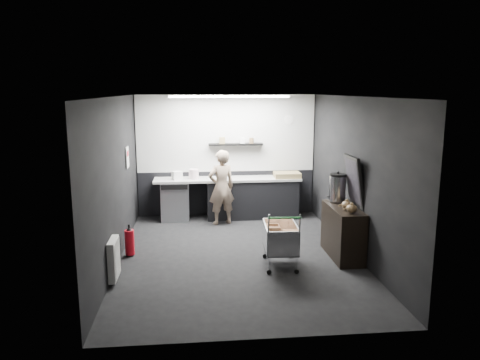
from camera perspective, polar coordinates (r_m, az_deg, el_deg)
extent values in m
plane|color=black|center=(8.15, -0.22, -9.20)|extent=(5.50, 5.50, 0.00)
plane|color=silver|center=(7.65, -0.23, 10.14)|extent=(5.50, 5.50, 0.00)
plane|color=black|center=(10.49, -1.68, 2.98)|extent=(5.50, 0.00, 5.50)
plane|color=black|center=(5.13, 2.75, -5.60)|extent=(5.50, 0.00, 5.50)
plane|color=black|center=(7.86, -14.90, -0.12)|extent=(0.00, 5.50, 5.50)
plane|color=black|center=(8.22, 13.79, 0.42)|extent=(0.00, 5.50, 5.50)
cube|color=silver|center=(10.42, -1.68, 5.69)|extent=(3.95, 0.02, 1.70)
cube|color=black|center=(10.63, -1.64, -1.58)|extent=(3.95, 0.02, 1.00)
cube|color=black|center=(10.35, -0.52, 4.38)|extent=(1.20, 0.22, 0.04)
cylinder|color=white|center=(10.57, 5.96, 7.35)|extent=(0.20, 0.03, 0.20)
cube|color=silver|center=(9.09, -13.57, 2.70)|extent=(0.02, 0.30, 0.40)
cube|color=red|center=(9.08, -13.56, 3.14)|extent=(0.02, 0.22, 0.10)
cube|color=white|center=(7.25, -15.15, -9.27)|extent=(0.10, 0.50, 0.60)
cube|color=white|center=(9.49, -1.33, 10.13)|extent=(2.40, 0.20, 0.04)
cube|color=black|center=(10.40, 1.51, -2.29)|extent=(2.00, 0.56, 0.85)
cube|color=#ABABA6|center=(10.25, -1.53, 0.09)|extent=(3.20, 0.60, 0.05)
cube|color=#9EA0A5|center=(10.32, -7.90, -2.48)|extent=(0.60, 0.58, 0.85)
cube|color=black|center=(9.95, -8.01, -0.90)|extent=(0.56, 0.02, 0.10)
imported|color=beige|center=(9.81, -2.28, -0.90)|extent=(0.66, 0.54, 1.58)
cube|color=silver|center=(7.65, 4.92, -8.34)|extent=(0.55, 0.82, 0.02)
cube|color=silver|center=(7.54, 3.10, -7.00)|extent=(0.07, 0.79, 0.42)
cube|color=silver|center=(7.63, 6.76, -6.85)|extent=(0.07, 0.79, 0.42)
cube|color=silver|center=(7.23, 5.51, -7.85)|extent=(0.51, 0.05, 0.42)
cube|color=silver|center=(7.94, 4.43, -6.08)|extent=(0.51, 0.05, 0.42)
cylinder|color=silver|center=(7.33, 3.74, -10.28)|extent=(0.02, 0.02, 0.28)
cylinder|color=silver|center=(7.41, 7.07, -10.10)|extent=(0.02, 0.02, 0.28)
cylinder|color=silver|center=(7.98, 2.90, -8.45)|extent=(0.02, 0.02, 0.28)
cylinder|color=silver|center=(8.06, 5.95, -8.32)|extent=(0.02, 0.02, 0.28)
cylinder|color=#268B3A|center=(7.04, 5.67, -4.62)|extent=(0.51, 0.06, 0.03)
cube|color=#905F3D|center=(7.66, 3.99, -6.85)|extent=(0.24, 0.29, 0.35)
cube|color=#905F3D|center=(7.52, 6.07, -7.38)|extent=(0.22, 0.27, 0.31)
cylinder|color=black|center=(7.38, 3.73, -11.15)|extent=(0.08, 0.03, 0.07)
cylinder|color=black|center=(8.03, 2.89, -9.26)|extent=(0.08, 0.03, 0.07)
cylinder|color=black|center=(7.45, 7.04, -10.97)|extent=(0.08, 0.03, 0.07)
cylinder|color=black|center=(8.10, 5.93, -9.12)|extent=(0.08, 0.03, 0.07)
cube|color=black|center=(8.16, 12.42, -6.22)|extent=(0.43, 1.16, 0.87)
cylinder|color=silver|center=(8.35, 11.79, -1.01)|extent=(0.29, 0.29, 0.44)
cylinder|color=black|center=(8.30, 11.86, 0.62)|extent=(0.29, 0.29, 0.04)
sphere|color=black|center=(8.30, 11.87, 0.88)|extent=(0.05, 0.05, 0.05)
ellipsoid|color=brown|center=(7.90, 12.90, -2.97)|extent=(0.17, 0.17, 0.14)
ellipsoid|color=brown|center=(7.67, 13.47, -3.40)|extent=(0.17, 0.17, 0.14)
cube|color=black|center=(8.05, 13.77, -0.14)|extent=(0.20, 0.68, 0.86)
cube|color=black|center=(8.05, 13.60, -0.14)|extent=(0.14, 0.58, 0.74)
cylinder|color=red|center=(8.28, -13.30, -7.41)|extent=(0.16, 0.16, 0.43)
cone|color=black|center=(8.21, -13.37, -5.80)|extent=(0.11, 0.11, 0.06)
cylinder|color=black|center=(8.20, -13.39, -5.52)|extent=(0.03, 0.03, 0.06)
cube|color=olive|center=(10.36, 5.76, 0.62)|extent=(0.58, 0.44, 0.11)
cylinder|color=silver|center=(10.20, -5.66, 0.74)|extent=(0.21, 0.21, 0.21)
cube|color=white|center=(10.16, -7.69, 0.56)|extent=(0.25, 0.23, 0.18)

